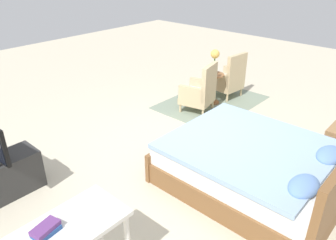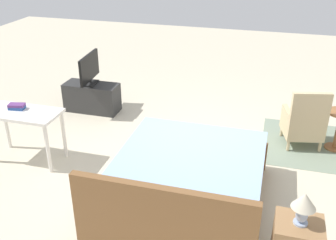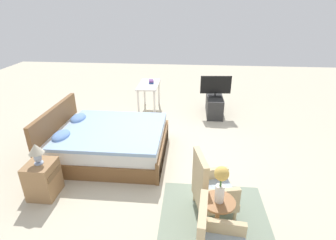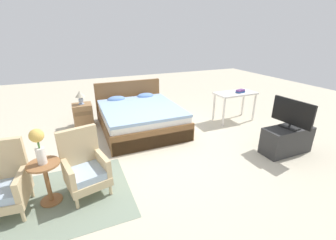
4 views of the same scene
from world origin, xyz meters
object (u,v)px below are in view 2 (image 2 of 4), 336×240
object	(u,v)px
tv_flatscreen	(89,69)
vanity_desk	(23,119)
table_lamp	(304,204)
tv_stand	(92,97)
armchair_by_window_right	(304,123)
book_stack	(17,106)
bed	(186,186)

from	to	relation	value
tv_flatscreen	vanity_desk	distance (m)	1.77
table_lamp	vanity_desk	distance (m)	3.77
tv_stand	tv_flatscreen	world-z (taller)	tv_flatscreen
tv_stand	vanity_desk	size ratio (longest dim) A/B	0.92
armchair_by_window_right	tv_stand	xyz separation A→B (m)	(3.58, -0.31, -0.13)
tv_flatscreen	vanity_desk	bearing A→B (deg)	85.05
armchair_by_window_right	tv_flatscreen	bearing A→B (deg)	-4.89
vanity_desk	book_stack	xyz separation A→B (m)	(0.10, -0.05, 0.15)
table_lamp	tv_stand	size ratio (longest dim) A/B	0.34
bed	table_lamp	distance (m)	1.46
book_stack	armchair_by_window_right	bearing A→B (deg)	-160.01
tv_stand	tv_flatscreen	distance (m)	0.53
bed	tv_flatscreen	distance (m)	3.18
armchair_by_window_right	table_lamp	bearing A→B (deg)	87.13
table_lamp	tv_flatscreen	world-z (taller)	tv_flatscreen
bed	vanity_desk	size ratio (longest dim) A/B	2.04
armchair_by_window_right	tv_stand	bearing A→B (deg)	-4.89
tv_stand	vanity_desk	bearing A→B (deg)	84.98
table_lamp	vanity_desk	world-z (taller)	table_lamp
bed	tv_stand	world-z (taller)	bed
tv_stand	book_stack	world-z (taller)	book_stack
table_lamp	tv_stand	distance (m)	4.51
tv_flatscreen	book_stack	distance (m)	1.72
table_lamp	tv_stand	bearing A→B (deg)	-39.42
armchair_by_window_right	table_lamp	size ratio (longest dim) A/B	2.79
vanity_desk	tv_stand	bearing A→B (deg)	-95.02
tv_stand	tv_flatscreen	xyz separation A→B (m)	(0.00, 0.00, 0.53)
bed	tv_stand	size ratio (longest dim) A/B	2.21
bed	table_lamp	xyz separation A→B (m)	(-1.22, 0.64, 0.49)
armchair_by_window_right	book_stack	size ratio (longest dim) A/B	3.93
armchair_by_window_right	book_stack	world-z (taller)	armchair_by_window_right
vanity_desk	bed	bearing A→B (deg)	169.45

